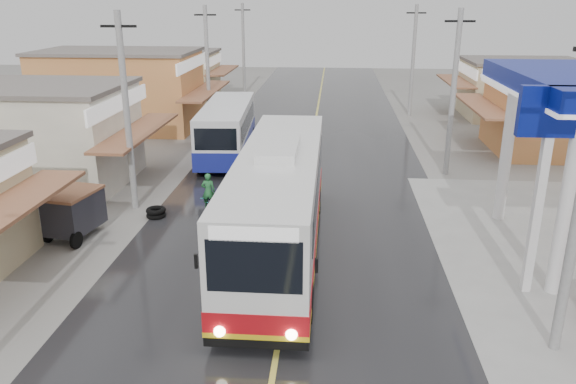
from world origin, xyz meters
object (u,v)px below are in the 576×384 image
tyre_stack (156,213)px  coach_bus (279,201)px  second_bus (227,129)px  tricycle_near (74,211)px  cyclist (210,201)px

tyre_stack → coach_bus: bearing=-28.2°
second_bus → tyre_stack: size_ratio=11.19×
second_bus → tyre_stack: bearing=-101.1°
coach_bus → second_bus: size_ratio=1.41×
tricycle_near → tyre_stack: tricycle_near is taller
second_bus → cyclist: size_ratio=4.84×
second_bus → tyre_stack: (-1.24, -9.30, -1.37)m
coach_bus → tyre_stack: 6.25m
coach_bus → cyclist: bearing=134.2°
cyclist → tricycle_near: bearing=-153.6°
coach_bus → tricycle_near: (-7.68, 0.73, -0.88)m
second_bus → coach_bus: bearing=-75.0°
cyclist → tyre_stack: size_ratio=2.31×
coach_bus → tricycle_near: size_ratio=4.99×
second_bus → cyclist: 8.99m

